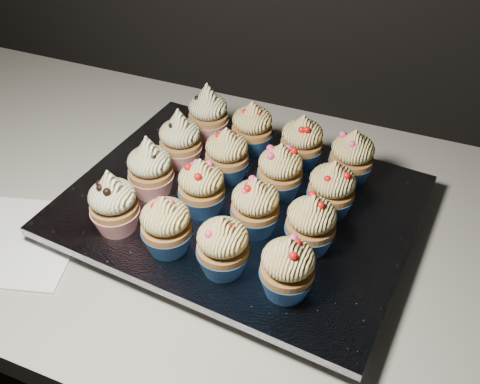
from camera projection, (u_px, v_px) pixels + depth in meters
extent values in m
cube|color=beige|center=(401.00, 267.00, 0.72)|extent=(2.44, 0.64, 0.04)
cube|color=white|center=(18.00, 241.00, 0.72)|extent=(0.20, 0.20, 0.00)
cube|color=black|center=(240.00, 213.00, 0.75)|extent=(0.45, 0.36, 0.02)
cube|color=silver|center=(240.00, 204.00, 0.74)|extent=(0.49, 0.40, 0.01)
cone|color=red|center=(117.00, 218.00, 0.69)|extent=(0.06, 0.06, 0.03)
ellipsoid|color=beige|center=(112.00, 196.00, 0.66)|extent=(0.06, 0.06, 0.04)
cone|color=beige|center=(108.00, 179.00, 0.65)|extent=(0.03, 0.03, 0.03)
cone|color=navy|center=(168.00, 239.00, 0.66)|extent=(0.06, 0.06, 0.03)
ellipsoid|color=#F7D57D|center=(165.00, 217.00, 0.64)|extent=(0.06, 0.06, 0.04)
cone|color=#F7D57D|center=(163.00, 202.00, 0.62)|extent=(0.03, 0.03, 0.02)
cone|color=navy|center=(223.00, 260.00, 0.63)|extent=(0.06, 0.06, 0.03)
ellipsoid|color=#F7D57D|center=(223.00, 237.00, 0.61)|extent=(0.06, 0.06, 0.04)
cone|color=#F7D57D|center=(222.00, 223.00, 0.59)|extent=(0.03, 0.03, 0.02)
cone|color=navy|center=(286.00, 282.00, 0.61)|extent=(0.06, 0.06, 0.03)
ellipsoid|color=#F7D57D|center=(288.00, 259.00, 0.58)|extent=(0.06, 0.06, 0.04)
cone|color=#F7D57D|center=(290.00, 244.00, 0.57)|extent=(0.03, 0.03, 0.02)
cone|color=red|center=(152.00, 183.00, 0.74)|extent=(0.06, 0.06, 0.03)
ellipsoid|color=beige|center=(149.00, 161.00, 0.72)|extent=(0.06, 0.06, 0.04)
cone|color=beige|center=(147.00, 144.00, 0.70)|extent=(0.03, 0.03, 0.03)
cone|color=navy|center=(202.00, 200.00, 0.72)|extent=(0.06, 0.06, 0.03)
ellipsoid|color=#F7D57D|center=(201.00, 178.00, 0.69)|extent=(0.06, 0.06, 0.04)
cone|color=#F7D57D|center=(200.00, 164.00, 0.68)|extent=(0.03, 0.03, 0.02)
cone|color=navy|center=(255.00, 220.00, 0.69)|extent=(0.06, 0.06, 0.03)
ellipsoid|color=#F7D57D|center=(255.00, 198.00, 0.66)|extent=(0.06, 0.06, 0.04)
cone|color=#F7D57D|center=(256.00, 183.00, 0.65)|extent=(0.03, 0.03, 0.02)
cone|color=navy|center=(309.00, 237.00, 0.66)|extent=(0.06, 0.06, 0.03)
ellipsoid|color=#F7D57D|center=(312.00, 215.00, 0.64)|extent=(0.06, 0.06, 0.04)
cone|color=#F7D57D|center=(314.00, 200.00, 0.62)|extent=(0.03, 0.03, 0.02)
cone|color=red|center=(182.00, 154.00, 0.80)|extent=(0.06, 0.06, 0.03)
ellipsoid|color=beige|center=(180.00, 133.00, 0.77)|extent=(0.06, 0.06, 0.04)
cone|color=beige|center=(178.00, 117.00, 0.75)|extent=(0.03, 0.03, 0.03)
cone|color=navy|center=(227.00, 168.00, 0.77)|extent=(0.06, 0.06, 0.03)
ellipsoid|color=#F7D57D|center=(227.00, 146.00, 0.75)|extent=(0.06, 0.06, 0.04)
cone|color=#F7D57D|center=(226.00, 133.00, 0.73)|extent=(0.03, 0.03, 0.02)
cone|color=navy|center=(279.00, 184.00, 0.74)|extent=(0.06, 0.06, 0.03)
ellipsoid|color=#F7D57D|center=(281.00, 163.00, 0.72)|extent=(0.06, 0.06, 0.04)
cone|color=#F7D57D|center=(281.00, 149.00, 0.70)|extent=(0.03, 0.03, 0.02)
cone|color=navy|center=(330.00, 203.00, 0.71)|extent=(0.06, 0.06, 0.03)
ellipsoid|color=#F7D57D|center=(333.00, 180.00, 0.69)|extent=(0.06, 0.06, 0.04)
cone|color=#F7D57D|center=(335.00, 166.00, 0.67)|extent=(0.03, 0.03, 0.02)
cone|color=red|center=(209.00, 127.00, 0.85)|extent=(0.06, 0.06, 0.03)
ellipsoid|color=beige|center=(208.00, 107.00, 0.83)|extent=(0.06, 0.06, 0.04)
cone|color=beige|center=(207.00, 91.00, 0.81)|extent=(0.03, 0.03, 0.03)
cone|color=navy|center=(252.00, 141.00, 0.82)|extent=(0.06, 0.06, 0.03)
ellipsoid|color=#F7D57D|center=(252.00, 120.00, 0.80)|extent=(0.06, 0.06, 0.04)
cone|color=#F7D57D|center=(252.00, 106.00, 0.78)|extent=(0.03, 0.03, 0.02)
cone|color=navy|center=(301.00, 155.00, 0.79)|extent=(0.06, 0.06, 0.03)
ellipsoid|color=#F7D57D|center=(302.00, 134.00, 0.77)|extent=(0.06, 0.06, 0.04)
cone|color=#F7D57D|center=(304.00, 120.00, 0.75)|extent=(0.03, 0.03, 0.02)
cone|color=navy|center=(349.00, 170.00, 0.77)|extent=(0.06, 0.06, 0.03)
ellipsoid|color=#F7D57D|center=(353.00, 149.00, 0.74)|extent=(0.06, 0.06, 0.04)
cone|color=#F7D57D|center=(355.00, 135.00, 0.73)|extent=(0.03, 0.03, 0.02)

